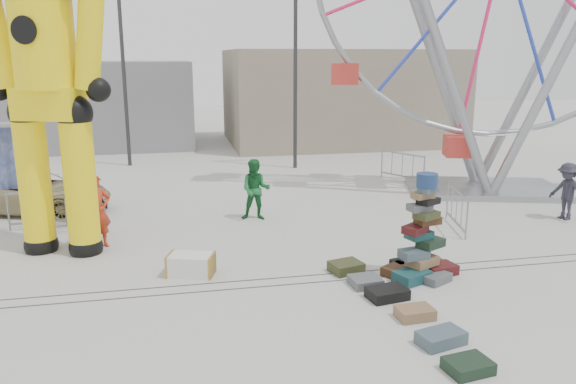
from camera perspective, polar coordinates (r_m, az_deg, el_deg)
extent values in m
plane|color=#9E9E99|center=(11.38, 0.08, -10.61)|extent=(90.00, 90.00, 0.00)
cube|color=#47443F|center=(11.91, -0.52, -9.43)|extent=(40.00, 0.04, 0.01)
cube|color=#47443F|center=(12.28, -0.88, -8.71)|extent=(40.00, 0.04, 0.01)
cube|color=gray|center=(31.58, 5.15, 9.64)|extent=(12.00, 8.00, 5.00)
cube|color=gray|center=(32.48, -18.78, 8.56)|extent=(10.00, 8.00, 4.40)
cylinder|color=#2D2D30|center=(23.72, 0.75, 12.02)|extent=(0.16, 0.16, 8.00)
cylinder|color=#2D2D30|center=(25.23, -16.35, 11.58)|extent=(0.16, 0.16, 8.00)
cube|color=#19474B|center=(12.33, 12.48, -8.36)|extent=(0.88, 0.76, 0.24)
cube|color=#4B1414|center=(12.90, 15.19, -7.57)|extent=(0.78, 0.61, 0.22)
cube|color=#462A16|center=(12.65, 11.01, -7.81)|extent=(0.79, 0.72, 0.20)
cube|color=#373C1E|center=(13.19, 13.72, -6.99)|extent=(0.77, 0.63, 0.22)
cube|color=#585A5F|center=(12.44, 14.77, -8.44)|extent=(0.76, 0.68, 0.19)
cube|color=black|center=(13.04, 11.83, -7.18)|extent=(0.69, 0.55, 0.20)
cube|color=olive|center=(12.62, 13.48, -6.81)|extent=(0.78, 0.68, 0.20)
cube|color=#465B64|center=(12.42, 12.67, -6.15)|extent=(0.65, 0.49, 0.19)
cube|color=black|center=(12.62, 14.29, -5.03)|extent=(0.69, 0.61, 0.19)
cube|color=#19474B|center=(12.53, 13.17, -4.25)|extent=(0.64, 0.52, 0.17)
cube|color=#4B1414|center=(12.34, 12.80, -3.70)|extent=(0.65, 0.61, 0.17)
cube|color=#462A16|center=(12.47, 14.01, -2.78)|extent=(0.57, 0.44, 0.17)
cube|color=#373C1E|center=(12.27, 13.90, -2.28)|extent=(0.62, 0.54, 0.15)
cube|color=#585A5F|center=(12.25, 13.23, -1.55)|extent=(0.52, 0.40, 0.15)
cube|color=black|center=(12.28, 14.06, -0.88)|extent=(0.56, 0.50, 0.13)
cube|color=olive|center=(12.19, 13.55, -0.32)|extent=(0.51, 0.40, 0.13)
cube|color=#465B64|center=(12.17, 14.07, 0.20)|extent=(0.51, 0.45, 0.11)
cylinder|color=navy|center=(12.12, 13.94, 1.15)|extent=(0.45, 0.45, 0.30)
sphere|color=black|center=(15.13, -23.77, -4.91)|extent=(0.81, 0.81, 0.81)
cylinder|color=yellow|center=(14.74, -24.34, 0.78)|extent=(0.74, 0.74, 3.40)
sphere|color=black|center=(14.50, -24.99, 7.35)|extent=(0.85, 0.85, 0.85)
sphere|color=black|center=(14.56, -19.83, -5.26)|extent=(0.81, 0.81, 0.81)
cylinder|color=yellow|center=(14.15, -20.33, 0.66)|extent=(0.74, 0.74, 3.40)
sphere|color=black|center=(13.90, -20.91, 7.51)|extent=(0.85, 0.85, 0.85)
cube|color=yellow|center=(14.17, -23.07, 8.28)|extent=(1.69, 1.31, 0.74)
cylinder|color=yellow|center=(14.14, -23.69, 14.71)|extent=(1.38, 1.38, 2.55)
cylinder|color=yellow|center=(13.60, -19.50, 14.70)|extent=(1.01, 0.82, 2.39)
sphere|color=black|center=(13.56, -18.70, 9.81)|extent=(0.55, 0.55, 0.55)
cube|color=gray|center=(21.05, 19.20, 0.33)|extent=(5.78, 4.38, 0.21)
cylinder|color=gray|center=(19.27, 16.02, 11.44)|extent=(3.51, 1.29, 8.32)
cylinder|color=gray|center=(20.18, 25.36, 10.75)|extent=(3.51, 1.29, 8.32)
cylinder|color=gray|center=(21.09, 15.03, 11.65)|extent=(3.51, 1.29, 8.32)
cylinder|color=gray|center=(21.92, 23.65, 11.04)|extent=(3.51, 1.29, 8.32)
cube|color=#BA2F27|center=(20.78, 19.51, 4.19)|extent=(1.14, 1.14, 0.72)
cylinder|color=gray|center=(18.31, -25.64, 1.94)|extent=(0.09, 0.09, 2.77)
cube|color=silver|center=(12.55, -9.82, -7.30)|extent=(1.12, 0.84, 0.46)
cube|color=#373C1E|center=(12.63, 5.92, -7.59)|extent=(0.80, 0.71, 0.23)
cube|color=#585A5F|center=(11.97, 7.85, -8.99)|extent=(0.66, 0.62, 0.19)
cube|color=black|center=(11.43, 10.05, -10.10)|extent=(0.85, 0.65, 0.22)
cube|color=olive|center=(10.74, 12.77, -11.89)|extent=(0.70, 0.50, 0.21)
cube|color=#465B64|center=(9.97, 15.28, -14.09)|extent=(0.88, 0.64, 0.23)
cube|color=black|center=(9.32, 17.82, -16.46)|extent=(0.75, 0.60, 0.20)
imported|color=red|center=(14.68, -18.79, -1.89)|extent=(0.80, 0.70, 1.85)
imported|color=#175F2B|center=(16.33, -3.29, 0.25)|extent=(1.00, 0.86, 1.79)
imported|color=black|center=(15.88, -19.32, -1.38)|extent=(0.98, 0.68, 1.54)
imported|color=#24232F|center=(18.23, 26.46, 0.06)|extent=(0.84, 1.20, 1.68)
imported|color=tan|center=(18.82, -24.20, -0.04)|extent=(4.81, 3.26, 1.22)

